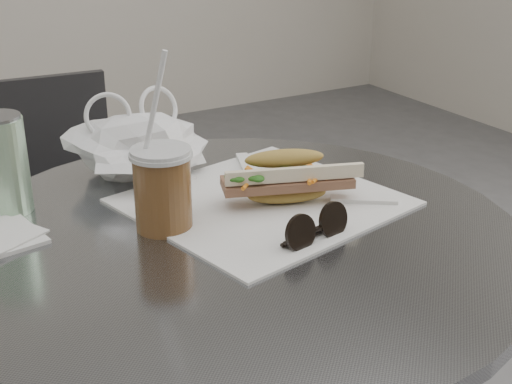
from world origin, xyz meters
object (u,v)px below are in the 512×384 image
iced_coffee (162,187)px  drink_can (1,164)px  chair_far (72,243)px  banh_mi (286,178)px  sunglasses (316,229)px

iced_coffee → drink_can: bearing=136.1°
chair_far → banh_mi: banh_mi is taller
sunglasses → chair_far: bearing=83.1°
banh_mi → iced_coffee: iced_coffee is taller
iced_coffee → sunglasses: 0.21m
chair_far → sunglasses: size_ratio=6.76×
chair_far → drink_can: bearing=73.5°
iced_coffee → sunglasses: iced_coffee is taller
banh_mi → drink_can: size_ratio=1.76×
banh_mi → chair_far: bearing=116.0°
chair_far → sunglasses: bearing=97.8°
sunglasses → iced_coffee: bearing=127.1°
chair_far → sunglasses: (0.07, -0.97, 0.43)m
iced_coffee → sunglasses: (0.15, -0.14, -0.04)m
iced_coffee → drink_can: iced_coffee is taller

